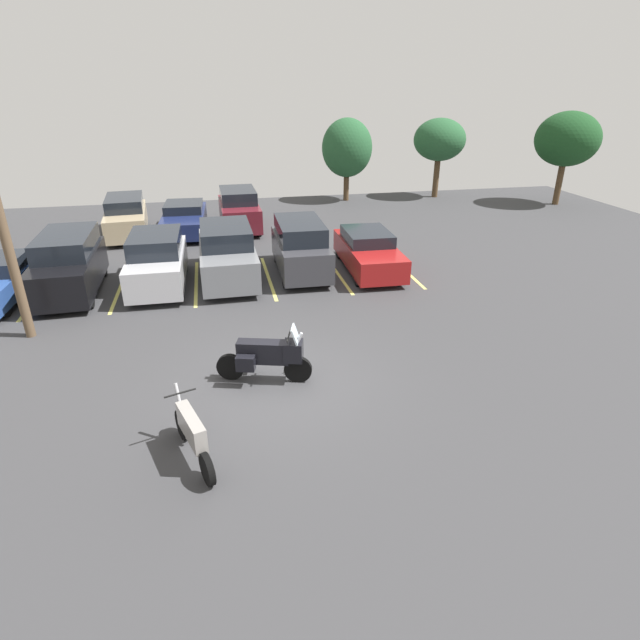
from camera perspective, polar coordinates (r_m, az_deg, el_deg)
ground at (r=12.61m, az=-4.41°, el=-7.09°), size 44.00×44.00×0.10m
motorcycle_touring at (r=12.33m, az=-5.90°, el=-3.96°), size 2.27×1.06×1.47m
motorcycle_second at (r=10.23m, az=-14.05°, el=-12.18°), size 0.88×2.08×1.25m
parking_stripes at (r=19.23m, az=-13.62°, el=4.08°), size 15.98×4.72×0.01m
car_black at (r=19.52m, az=-26.21°, el=5.58°), size 1.95×4.60×1.99m
car_silver at (r=18.95m, az=-17.67°, el=6.24°), size 1.87×4.34×1.89m
car_grey at (r=19.12m, az=-10.30°, el=7.32°), size 1.97×4.89×1.97m
car_charcoal at (r=19.43m, az=-2.20°, el=8.08°), size 1.85×4.32×1.99m
car_red at (r=19.92m, az=5.38°, el=7.61°), size 1.94×4.76×1.48m
car_far_tan at (r=26.24m, az=-20.78°, el=10.69°), size 2.16×4.76×1.76m
car_far_navy at (r=25.88m, az=-14.87°, el=10.85°), size 2.12×4.88×1.38m
car_far_maroon at (r=26.02m, az=-9.01°, el=12.03°), size 1.87×4.33×1.91m
tree_center at (r=33.90m, az=13.18°, el=18.93°), size 3.14×3.14×4.71m
tree_far_right at (r=32.13m, az=3.03°, el=18.58°), size 2.99×2.99×4.79m
tree_rear at (r=33.96m, az=25.85°, el=17.66°), size 3.57×3.57×5.21m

